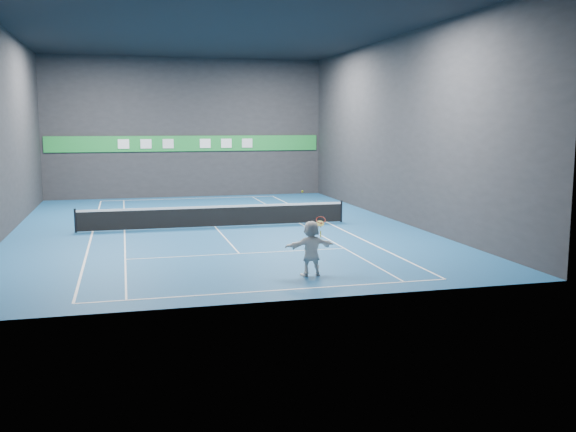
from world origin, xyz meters
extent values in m
plane|color=navy|center=(0.00, 0.00, 0.00)|extent=(26.00, 26.00, 0.00)
plane|color=black|center=(0.00, 0.00, 9.00)|extent=(26.00, 26.00, 0.00)
cube|color=#262628|center=(0.00, 13.00, 4.50)|extent=(18.00, 0.10, 9.00)
cube|color=#262628|center=(0.00, -13.00, 4.50)|extent=(18.00, 0.10, 9.00)
cube|color=#262628|center=(-9.00, 0.00, 4.50)|extent=(0.10, 26.00, 9.00)
cube|color=#262628|center=(9.00, 0.00, 4.50)|extent=(0.10, 26.00, 9.00)
cube|color=white|center=(0.00, -11.89, 0.00)|extent=(10.98, 0.08, 0.01)
cube|color=white|center=(0.00, 11.89, 0.00)|extent=(10.98, 0.08, 0.01)
cube|color=white|center=(-5.49, 0.00, 0.00)|extent=(0.08, 23.78, 0.01)
cube|color=white|center=(5.49, 0.00, 0.00)|extent=(0.08, 23.78, 0.01)
cube|color=white|center=(-4.11, 0.00, 0.00)|extent=(0.06, 23.78, 0.01)
cube|color=white|center=(4.11, 0.00, 0.00)|extent=(0.06, 23.78, 0.01)
cube|color=white|center=(0.00, -6.40, 0.00)|extent=(8.23, 0.06, 0.01)
cube|color=white|center=(0.00, 6.40, 0.00)|extent=(8.23, 0.06, 0.01)
cube|color=white|center=(0.00, 0.00, 0.00)|extent=(0.06, 12.80, 0.01)
imported|color=silver|center=(1.60, -10.36, 0.88)|extent=(1.67, 0.64, 1.76)
sphere|color=yellow|center=(1.30, -10.37, 2.69)|extent=(0.07, 0.07, 0.07)
cylinder|color=black|center=(-6.20, 0.00, 0.54)|extent=(0.10, 0.10, 1.07)
cylinder|color=black|center=(6.20, 0.00, 0.54)|extent=(0.10, 0.10, 1.07)
cube|color=black|center=(0.00, 0.00, 0.47)|extent=(12.40, 0.03, 0.86)
cube|color=white|center=(0.00, 0.00, 0.95)|extent=(12.40, 0.04, 0.10)
cube|color=#1E8C36|center=(0.00, 12.94, 3.50)|extent=(17.64, 0.06, 1.00)
cube|color=white|center=(-4.00, 12.88, 3.50)|extent=(0.70, 0.04, 0.60)
cube|color=white|center=(-2.60, 12.88, 3.50)|extent=(0.70, 0.04, 0.60)
cube|color=silver|center=(-1.20, 12.88, 3.50)|extent=(0.70, 0.04, 0.60)
cube|color=white|center=(1.20, 12.88, 3.50)|extent=(0.70, 0.04, 0.60)
cube|color=white|center=(2.60, 12.88, 3.50)|extent=(0.70, 0.04, 0.60)
cube|color=silver|center=(4.00, 12.88, 3.50)|extent=(0.70, 0.04, 0.60)
torus|color=#AD1E12|center=(1.93, -10.31, 1.76)|extent=(0.39, 0.31, 0.27)
cylinder|color=#D8E751|center=(1.90, -10.31, 1.65)|extent=(0.37, 0.31, 0.22)
cylinder|color=red|center=(1.93, -10.31, 1.61)|extent=(0.05, 0.08, 0.18)
cylinder|color=yellow|center=(1.92, -10.33, 1.31)|extent=(0.09, 0.16, 0.25)
camera|label=1|loc=(-4.06, -29.43, 4.77)|focal=40.00mm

